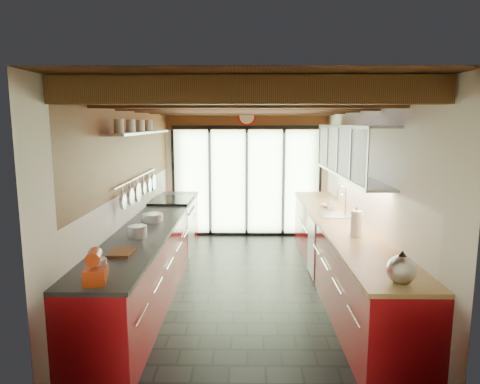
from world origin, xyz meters
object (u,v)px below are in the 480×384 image
(stand_mixer, at_px, (96,268))
(soap_bottle, at_px, (330,204))
(paper_towel, at_px, (356,224))
(kettle, at_px, (402,268))
(bowl, at_px, (328,206))

(stand_mixer, relative_size, soap_bottle, 1.73)
(stand_mixer, relative_size, paper_towel, 0.93)
(kettle, height_order, paper_towel, paper_towel)
(kettle, bearing_deg, stand_mixer, 179.83)
(soap_bottle, bearing_deg, kettle, -90.00)
(kettle, relative_size, bowl, 1.64)
(stand_mixer, height_order, bowl, stand_mixer)
(soap_bottle, bearing_deg, bowl, 90.00)
(stand_mixer, bearing_deg, kettle, -0.17)
(paper_towel, distance_m, bowl, 1.75)
(kettle, height_order, soap_bottle, kettle)
(kettle, bearing_deg, paper_towel, 90.00)
(stand_mixer, xyz_separation_m, paper_towel, (2.54, 1.45, 0.04))
(paper_towel, xyz_separation_m, soap_bottle, (0.00, 1.53, -0.05))
(soap_bottle, distance_m, bowl, 0.23)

